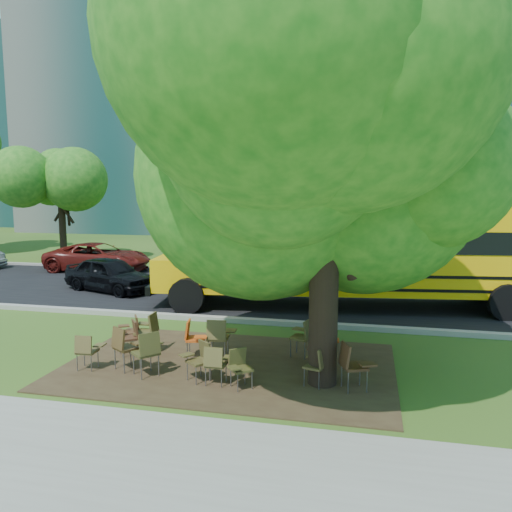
% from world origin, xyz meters
% --- Properties ---
extents(ground, '(160.00, 160.00, 0.00)m').
position_xyz_m(ground, '(0.00, 0.00, 0.00)').
color(ground, '#264917').
rests_on(ground, ground).
extents(sidewalk, '(60.00, 4.00, 0.04)m').
position_xyz_m(sidewalk, '(0.00, -5.00, 0.02)').
color(sidewalk, gray).
rests_on(sidewalk, ground).
extents(dirt_patch, '(7.00, 4.50, 0.03)m').
position_xyz_m(dirt_patch, '(1.00, -0.50, 0.01)').
color(dirt_patch, '#382819').
rests_on(dirt_patch, ground).
extents(asphalt_road, '(80.00, 8.00, 0.04)m').
position_xyz_m(asphalt_road, '(0.00, 7.00, 0.02)').
color(asphalt_road, black).
rests_on(asphalt_road, ground).
extents(kerb_near, '(80.00, 0.25, 0.14)m').
position_xyz_m(kerb_near, '(0.00, 3.00, 0.07)').
color(kerb_near, gray).
rests_on(kerb_near, ground).
extents(kerb_far, '(80.00, 0.25, 0.14)m').
position_xyz_m(kerb_far, '(0.00, 11.10, 0.07)').
color(kerb_far, gray).
rests_on(kerb_far, ground).
extents(building_main, '(38.00, 16.00, 22.00)m').
position_xyz_m(building_main, '(-8.00, 36.00, 11.00)').
color(building_main, slate).
rests_on(building_main, ground).
extents(bg_tree_0, '(5.20, 5.20, 7.18)m').
position_xyz_m(bg_tree_0, '(-12.00, 13.00, 4.57)').
color(bg_tree_0, black).
rests_on(bg_tree_0, ground).
extents(bg_tree_2, '(4.80, 4.80, 6.62)m').
position_xyz_m(bg_tree_2, '(-5.00, 16.00, 4.21)').
color(bg_tree_2, black).
rests_on(bg_tree_2, ground).
extents(bg_tree_3, '(5.60, 5.60, 7.84)m').
position_xyz_m(bg_tree_3, '(8.00, 14.00, 5.03)').
color(bg_tree_3, black).
rests_on(bg_tree_3, ground).
extents(main_tree, '(7.20, 7.20, 8.68)m').
position_xyz_m(main_tree, '(3.06, -1.07, 5.07)').
color(main_tree, black).
rests_on(main_tree, ground).
extents(school_bus, '(13.73, 4.64, 3.30)m').
position_xyz_m(school_bus, '(4.38, 5.82, 1.91)').
color(school_bus, '#E5AE07').
rests_on(school_bus, ground).
extents(chair_0, '(0.52, 0.50, 0.80)m').
position_xyz_m(chair_0, '(-1.81, -1.43, 0.49)').
color(chair_0, brown).
rests_on(chair_0, ground).
extents(chair_1, '(0.81, 0.64, 0.96)m').
position_xyz_m(chair_1, '(-1.03, -1.26, 0.59)').
color(chair_1, '#4A351A').
rests_on(chair_1, ground).
extents(chair_2, '(0.65, 0.83, 0.96)m').
position_xyz_m(chair_2, '(-0.42, -1.46, 0.59)').
color(chair_2, '#423F1C').
rests_on(chair_2, ground).
extents(chair_3, '(0.69, 0.55, 0.81)m').
position_xyz_m(chair_3, '(0.67, -1.44, 0.50)').
color(chair_3, '#473E1E').
rests_on(chair_3, ground).
extents(chair_4, '(0.52, 0.47, 0.81)m').
position_xyz_m(chair_4, '(1.07, -1.61, 0.50)').
color(chair_4, '#4F4722').
rests_on(chair_4, ground).
extents(chair_5, '(0.52, 0.66, 0.77)m').
position_xyz_m(chair_5, '(1.53, -1.63, 0.48)').
color(chair_5, '#45421E').
rests_on(chair_5, ground).
extents(chair_6, '(0.49, 0.63, 0.80)m').
position_xyz_m(chair_6, '(2.99, -1.21, 0.49)').
color(chair_6, '#4B4020').
rests_on(chair_6, ground).
extents(chair_7, '(0.73, 0.64, 0.94)m').
position_xyz_m(chair_7, '(3.64, -1.30, 0.58)').
color(chair_7, '#472B19').
rests_on(chair_7, ground).
extents(chair_8, '(0.57, 0.62, 0.95)m').
position_xyz_m(chair_8, '(-1.08, -0.02, 0.59)').
color(chair_8, '#4F4722').
rests_on(chair_8, ground).
extents(chair_9, '(0.67, 0.54, 0.81)m').
position_xyz_m(chair_9, '(-1.58, 0.14, 0.50)').
color(chair_9, '#50321C').
rests_on(chair_9, ground).
extents(chair_10, '(0.61, 0.59, 0.88)m').
position_xyz_m(chair_10, '(0.09, -0.21, 0.54)').
color(chair_10, '#CC4E15').
rests_on(chair_10, ground).
extents(chair_11, '(0.62, 0.60, 0.94)m').
position_xyz_m(chair_11, '(0.67, -0.13, 0.58)').
color(chair_11, brown).
rests_on(chair_11, ground).
extents(chair_12, '(0.51, 0.53, 0.80)m').
position_xyz_m(chair_12, '(2.82, -0.19, 0.50)').
color(chair_12, '#482919').
rests_on(chair_12, ground).
extents(chair_13, '(0.56, 0.53, 0.85)m').
position_xyz_m(chair_13, '(3.01, -0.11, 0.53)').
color(chair_13, '#B83D13').
rests_on(chair_13, ground).
extents(chair_14, '(0.53, 0.68, 0.89)m').
position_xyz_m(chair_14, '(2.49, 0.45, 0.55)').
color(chair_14, brown).
rests_on(chair_14, ground).
extents(chair_15, '(0.69, 0.55, 0.82)m').
position_xyz_m(chair_15, '(-1.41, -0.30, 0.50)').
color(chair_15, '#472A19').
rests_on(chair_15, ground).
extents(black_car, '(4.12, 2.75, 1.30)m').
position_xyz_m(black_car, '(-5.50, 6.20, 0.65)').
color(black_car, black).
rests_on(black_car, ground).
extents(bg_car_red, '(4.92, 2.47, 1.34)m').
position_xyz_m(bg_car_red, '(-8.38, 10.31, 0.67)').
color(bg_car_red, '#56120E').
rests_on(bg_car_red, ground).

